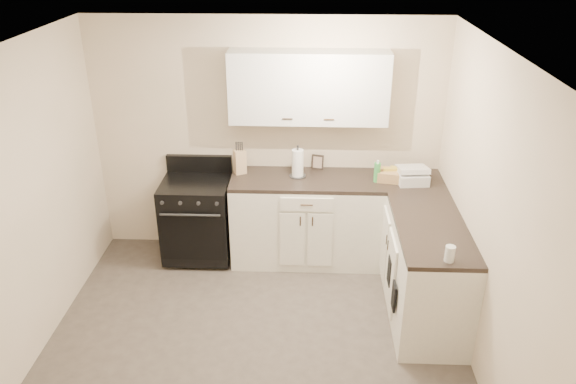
{
  "coord_description": "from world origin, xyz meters",
  "views": [
    {
      "loc": [
        0.44,
        -3.69,
        3.28
      ],
      "look_at": [
        0.26,
        0.85,
        1.09
      ],
      "focal_mm": 35.0,
      "sensor_mm": 36.0,
      "label": 1
    }
  ],
  "objects_px": {
    "knife_block": "(240,162)",
    "wicker_basket": "(394,176)",
    "countertop_grill": "(412,177)",
    "stove": "(198,219)",
    "paper_towel": "(298,163)"
  },
  "relations": [
    {
      "from": "paper_towel",
      "to": "wicker_basket",
      "type": "distance_m",
      "value": 0.97
    },
    {
      "from": "stove",
      "to": "countertop_grill",
      "type": "height_order",
      "value": "countertop_grill"
    },
    {
      "from": "stove",
      "to": "countertop_grill",
      "type": "relative_size",
      "value": 2.88
    },
    {
      "from": "wicker_basket",
      "to": "stove",
      "type": "bearing_deg",
      "value": -179.68
    },
    {
      "from": "stove",
      "to": "wicker_basket",
      "type": "relative_size",
      "value": 2.69
    },
    {
      "from": "paper_towel",
      "to": "countertop_grill",
      "type": "distance_m",
      "value": 1.15
    },
    {
      "from": "knife_block",
      "to": "countertop_grill",
      "type": "bearing_deg",
      "value": -29.88
    },
    {
      "from": "wicker_basket",
      "to": "paper_towel",
      "type": "bearing_deg",
      "value": 176.33
    },
    {
      "from": "paper_towel",
      "to": "wicker_basket",
      "type": "relative_size",
      "value": 0.91
    },
    {
      "from": "stove",
      "to": "paper_towel",
      "type": "height_order",
      "value": "paper_towel"
    },
    {
      "from": "countertop_grill",
      "to": "stove",
      "type": "bearing_deg",
      "value": 173.67
    },
    {
      "from": "wicker_basket",
      "to": "countertop_grill",
      "type": "height_order",
      "value": "countertop_grill"
    },
    {
      "from": "knife_block",
      "to": "wicker_basket",
      "type": "xyz_separation_m",
      "value": [
        1.56,
        -0.12,
        -0.07
      ]
    },
    {
      "from": "wicker_basket",
      "to": "countertop_grill",
      "type": "distance_m",
      "value": 0.18
    },
    {
      "from": "stove",
      "to": "wicker_basket",
      "type": "distance_m",
      "value": 2.09
    }
  ]
}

